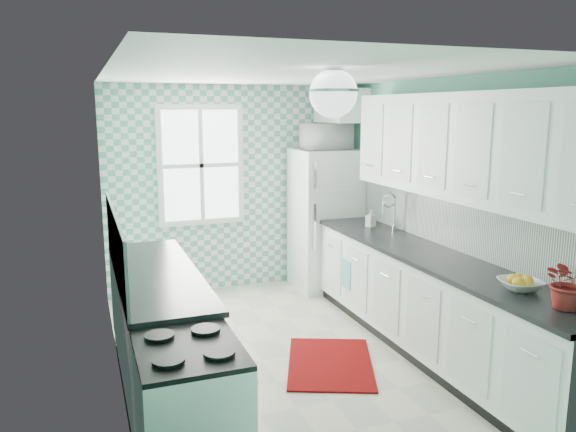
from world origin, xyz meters
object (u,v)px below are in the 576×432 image
object	(u,v)px
potted_plant	(569,282)
stove	(191,417)
fridge	(325,219)
fruit_bowl	(520,284)
microwave	(326,136)
sink	(378,233)
ceiling_light	(333,93)

from	to	relation	value
potted_plant	stove	bearing A→B (deg)	171.77
fridge	potted_plant	xyz separation A→B (m)	(0.09, -3.63, 0.25)
fruit_bowl	microwave	distance (m)	3.34
fruit_bowl	sink	bearing A→B (deg)	89.90
sink	potted_plant	xyz separation A→B (m)	(-0.00, -2.47, 0.19)
ceiling_light	fridge	size ratio (longest dim) A/B	0.20
ceiling_light	sink	size ratio (longest dim) A/B	0.64
fridge	potted_plant	bearing A→B (deg)	-88.14
ceiling_light	microwave	xyz separation A→B (m)	(1.11, 2.57, -0.44)
sink	fruit_bowl	bearing A→B (deg)	-91.40
fridge	microwave	bearing A→B (deg)	54.20
stove	fridge	bearing A→B (deg)	57.13
stove	fruit_bowl	distance (m)	2.45
ceiling_light	microwave	world-z (taller)	ceiling_light
sink	fruit_bowl	size ratio (longest dim) A/B	1.87
ceiling_light	microwave	distance (m)	2.84
fruit_bowl	potted_plant	distance (m)	0.44
ceiling_light	microwave	size ratio (longest dim) A/B	0.62
fridge	sink	size ratio (longest dim) A/B	3.16
fridge	sink	distance (m)	1.16
stove	potted_plant	size ratio (longest dim) A/B	2.48
potted_plant	sink	bearing A→B (deg)	89.92
ceiling_light	stove	bearing A→B (deg)	-149.48
potted_plant	fruit_bowl	bearing A→B (deg)	90.00
microwave	stove	bearing A→B (deg)	58.18
fridge	potted_plant	distance (m)	3.64
sink	microwave	size ratio (longest dim) A/B	0.96
stove	potted_plant	bearing A→B (deg)	-5.95
fruit_bowl	microwave	size ratio (longest dim) A/B	0.52
stove	fruit_bowl	size ratio (longest dim) A/B	3.03
ceiling_light	potted_plant	size ratio (longest dim) A/B	0.98
ceiling_light	stove	distance (m)	2.32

